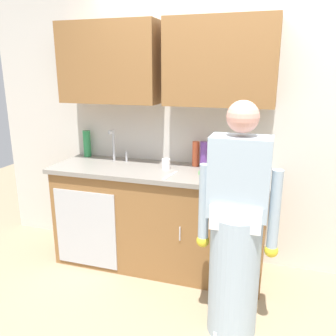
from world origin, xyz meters
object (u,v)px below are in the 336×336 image
(cup_by_sink, at_px, (166,164))
(knife_on_counter, at_px, (170,175))
(sink, at_px, (111,166))
(sponge, at_px, (206,172))
(bottle_water_tall, at_px, (87,144))
(bottle_water_short, at_px, (196,154))
(person_at_sink, at_px, (236,241))
(bottle_dish_liquid, at_px, (204,155))
(bottle_soap, at_px, (227,160))

(cup_by_sink, distance_m, knife_on_counter, 0.22)
(sink, xyz_separation_m, sponge, (0.90, -0.04, 0.03))
(cup_by_sink, bearing_deg, bottle_water_tall, 166.97)
(cup_by_sink, bearing_deg, sponge, -8.45)
(bottle_water_short, bearing_deg, cup_by_sink, -142.38)
(person_at_sink, height_order, sponge, person_at_sink)
(knife_on_counter, bearing_deg, cup_by_sink, -142.70)
(sink, bearing_deg, bottle_dish_liquid, 9.75)
(bottle_dish_liquid, height_order, cup_by_sink, bottle_dish_liquid)
(person_at_sink, relative_size, bottle_water_short, 7.10)
(sink, bearing_deg, cup_by_sink, 1.69)
(bottle_water_short, bearing_deg, bottle_dish_liquid, -29.32)
(bottle_water_short, xyz_separation_m, bottle_water_tall, (-1.14, 0.03, 0.02))
(sink, xyz_separation_m, cup_by_sink, (0.53, 0.02, 0.06))
(knife_on_counter, xyz_separation_m, sponge, (0.27, 0.13, 0.01))
(bottle_soap, bearing_deg, person_at_sink, -76.75)
(cup_by_sink, xyz_separation_m, sponge, (0.37, -0.06, -0.03))
(cup_by_sink, bearing_deg, sink, -178.31)
(sink, height_order, person_at_sink, person_at_sink)
(sink, distance_m, sponge, 0.90)
(bottle_water_tall, bearing_deg, cup_by_sink, -13.03)
(person_at_sink, bearing_deg, sponge, 117.75)
(bottle_water_tall, xyz_separation_m, sponge, (1.28, -0.27, -0.12))
(bottle_water_tall, relative_size, cup_by_sink, 2.93)
(bottle_soap, relative_size, cup_by_sink, 2.07)
(bottle_soap, xyz_separation_m, bottle_water_short, (-0.29, 0.06, 0.02))
(person_at_sink, bearing_deg, bottle_water_tall, 150.42)
(bottle_dish_liquid, bearing_deg, bottle_water_short, 150.68)
(bottle_water_tall, bearing_deg, knife_on_counter, -21.59)
(bottle_water_short, bearing_deg, sink, -165.80)
(bottle_water_short, xyz_separation_m, sponge, (0.14, -0.23, -0.10))
(person_at_sink, distance_m, sponge, 0.79)
(bottle_soap, distance_m, bottle_water_tall, 1.43)
(bottle_water_short, bearing_deg, sponge, -58.30)
(bottle_soap, xyz_separation_m, knife_on_counter, (-0.42, -0.31, -0.09))
(person_at_sink, xyz_separation_m, bottle_water_short, (-0.49, 0.89, 0.36))
(bottle_dish_liquid, relative_size, knife_on_counter, 1.00)
(bottle_dish_liquid, relative_size, bottle_water_tall, 0.91)
(sink, relative_size, bottle_water_tall, 1.90)
(bottle_dish_liquid, xyz_separation_m, knife_on_counter, (-0.21, -0.32, -0.12))
(bottle_water_short, relative_size, cup_by_sink, 2.54)
(bottle_water_short, relative_size, knife_on_counter, 0.95)
(bottle_water_short, height_order, knife_on_counter, bottle_water_short)
(sink, xyz_separation_m, bottle_dish_liquid, (0.84, 0.14, 0.13))
(bottle_soap, bearing_deg, bottle_dish_liquid, 177.51)
(sink, bearing_deg, bottle_water_tall, 149.15)
(sponge, bearing_deg, person_at_sink, -62.25)
(bottle_soap, xyz_separation_m, bottle_dish_liquid, (-0.21, 0.01, 0.03))
(sink, height_order, bottle_water_tall, sink)
(cup_by_sink, bearing_deg, bottle_water_short, 37.62)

